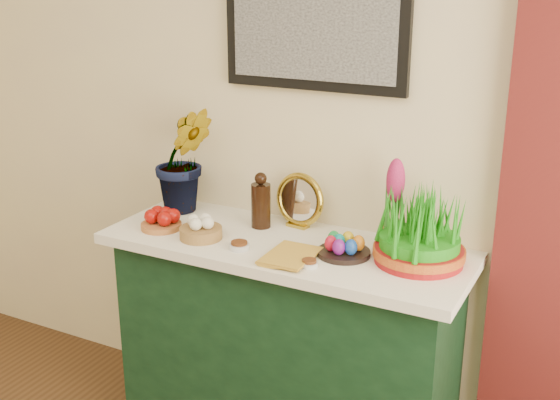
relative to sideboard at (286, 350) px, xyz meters
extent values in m
cube|color=beige|center=(-0.07, 0.25, 0.93)|extent=(4.00, 0.04, 2.70)
cube|color=black|center=(0.00, 0.23, 1.27)|extent=(0.74, 0.03, 0.54)
cube|color=#A5A5A5|center=(0.00, 0.21, 1.27)|extent=(0.66, 0.01, 0.46)
cube|color=#14381E|center=(0.00, 0.00, 0.00)|extent=(1.30, 0.45, 0.85)
cube|color=white|center=(0.00, 0.00, 0.45)|extent=(1.40, 0.55, 0.04)
imported|color=#308024|center=(-0.54, 0.12, 0.76)|extent=(0.39, 0.39, 0.59)
cylinder|color=#AD6734|center=(-0.50, -0.11, 0.48)|extent=(0.20, 0.20, 0.02)
cylinder|color=olive|center=(-0.30, -0.12, 0.49)|extent=(0.21, 0.21, 0.04)
cylinder|color=black|center=(-0.16, 0.09, 0.55)|extent=(0.08, 0.08, 0.18)
sphere|color=black|center=(-0.16, 0.09, 0.67)|extent=(0.05, 0.05, 0.05)
cube|color=gold|center=(-0.03, 0.16, 0.47)|extent=(0.09, 0.05, 0.01)
torus|color=gold|center=(-0.03, 0.18, 0.57)|extent=(0.22, 0.08, 0.22)
cylinder|color=silver|center=(-0.03, 0.17, 0.57)|extent=(0.17, 0.05, 0.17)
imported|color=gold|center=(0.01, -0.15, 0.48)|extent=(0.15, 0.22, 0.03)
cylinder|color=silver|center=(-0.12, -0.15, 0.47)|extent=(0.08, 0.08, 0.02)
cylinder|color=#592D14|center=(-0.12, -0.15, 0.49)|extent=(0.06, 0.06, 0.01)
cylinder|color=silver|center=(0.18, -0.17, 0.47)|extent=(0.06, 0.06, 0.02)
cylinder|color=#592D14|center=(0.18, -0.17, 0.49)|extent=(0.05, 0.05, 0.01)
cylinder|color=black|center=(0.24, -0.02, 0.47)|extent=(0.22, 0.22, 0.02)
ellipsoid|color=red|center=(0.21, -0.05, 0.51)|extent=(0.05, 0.05, 0.06)
ellipsoid|color=#1846AA|center=(0.28, -0.05, 0.51)|extent=(0.05, 0.05, 0.06)
ellipsoid|color=gold|center=(0.24, 0.02, 0.51)|extent=(0.05, 0.05, 0.06)
ellipsoid|color=#1A903D|center=(0.20, 0.00, 0.51)|extent=(0.05, 0.05, 0.06)
ellipsoid|color=orange|center=(0.29, 0.00, 0.51)|extent=(0.05, 0.05, 0.06)
ellipsoid|color=#6F177F|center=(0.24, -0.07, 0.51)|extent=(0.05, 0.05, 0.06)
ellipsoid|color=#0C8B92|center=(0.22, -0.02, 0.51)|extent=(0.05, 0.05, 0.06)
cylinder|color=#995F32|center=(0.38, 0.11, 0.51)|extent=(0.11, 0.11, 0.09)
ellipsoid|color=#CB2874|center=(0.38, 0.11, 0.73)|extent=(0.07, 0.07, 0.16)
cylinder|color=maroon|center=(0.50, 0.04, 0.49)|extent=(0.31, 0.31, 0.06)
cylinder|color=#A11016|center=(0.50, 0.04, 0.50)|extent=(0.32, 0.32, 0.03)
camera|label=1|loc=(1.12, -2.19, 1.45)|focal=45.00mm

